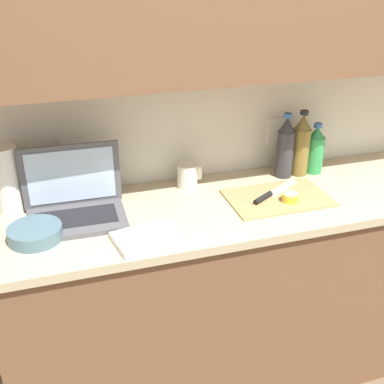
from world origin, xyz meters
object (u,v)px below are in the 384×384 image
at_px(laptop, 74,202).
at_px(measuring_cup, 187,175).
at_px(knife, 268,195).
at_px(lemon_half_cut, 290,197).
at_px(cutting_board, 277,198).
at_px(paper_towel_roll, 8,180).
at_px(bottle_water_clear, 285,148).
at_px(bottle_oil_tall, 301,146).
at_px(bottle_green_soda, 315,150).
at_px(bowl_white, 35,233).

relative_size(laptop, measuring_cup, 3.49).
distance_m(knife, lemon_half_cut, 0.09).
relative_size(knife, measuring_cup, 2.46).
height_order(cutting_board, measuring_cup, measuring_cup).
xyz_separation_m(cutting_board, knife, (-0.03, 0.01, 0.01)).
bearing_deg(lemon_half_cut, paper_towel_roll, 166.00).
bearing_deg(knife, bottle_water_clear, 17.95).
bearing_deg(lemon_half_cut, bottle_water_clear, 69.34).
distance_m(bottle_oil_tall, measuring_cup, 0.53).
bearing_deg(knife, bottle_green_soda, -0.54).
distance_m(lemon_half_cut, bowl_white, 0.99).
bearing_deg(laptop, knife, -4.98).
bearing_deg(paper_towel_roll, bottle_water_clear, -0.92).
xyz_separation_m(lemon_half_cut, paper_towel_roll, (-1.08, 0.27, 0.11)).
xyz_separation_m(laptop, measuring_cup, (0.49, 0.13, -0.01)).
height_order(bottle_oil_tall, bowl_white, bottle_oil_tall).
height_order(knife, bottle_water_clear, bottle_water_clear).
bearing_deg(bottle_water_clear, knife, -130.55).
distance_m(laptop, lemon_half_cut, 0.86).
relative_size(bottle_oil_tall, measuring_cup, 2.76).
height_order(lemon_half_cut, bottle_water_clear, bottle_water_clear).
relative_size(bottle_oil_tall, paper_towel_roll, 1.12).
xyz_separation_m(lemon_half_cut, bowl_white, (-0.99, 0.02, -0.00)).
relative_size(cutting_board, paper_towel_roll, 1.56).
height_order(bottle_green_soda, bowl_white, bottle_green_soda).
xyz_separation_m(lemon_half_cut, bottle_oil_tall, (0.17, 0.25, 0.11)).
bearing_deg(paper_towel_roll, knife, -11.64).
bearing_deg(bottle_oil_tall, lemon_half_cut, -124.57).
xyz_separation_m(knife, bottle_oil_tall, (0.24, 0.19, 0.12)).
bearing_deg(knife, paper_towel_roll, 136.86).
height_order(lemon_half_cut, paper_towel_roll, paper_towel_roll).
height_order(knife, bowl_white, bowl_white).
bearing_deg(knife, bottle_oil_tall, 6.77).
height_order(knife, bottle_oil_tall, bottle_oil_tall).
bearing_deg(bowl_white, measuring_cup, 21.71).
xyz_separation_m(bottle_water_clear, measuring_cup, (-0.45, 0.02, -0.08)).
height_order(bottle_green_soda, bottle_water_clear, bottle_water_clear).
bearing_deg(laptop, measuring_cup, 15.82).
bearing_deg(paper_towel_roll, measuring_cup, 0.35).
bearing_deg(lemon_half_cut, knife, 138.11).
distance_m(cutting_board, measuring_cup, 0.39).
height_order(cutting_board, lemon_half_cut, lemon_half_cut).
height_order(laptop, measuring_cup, laptop).
bearing_deg(bottle_oil_tall, laptop, -174.24).
xyz_separation_m(lemon_half_cut, bottle_water_clear, (0.09, 0.25, 0.11)).
height_order(laptop, cutting_board, laptop).
xyz_separation_m(knife, bowl_white, (-0.93, -0.04, 0.01)).
distance_m(bottle_green_soda, paper_towel_roll, 1.32).
bearing_deg(bowl_white, bottle_oil_tall, 11.24).
bearing_deg(paper_towel_roll, laptop, -27.37).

